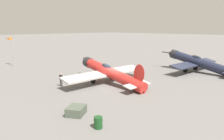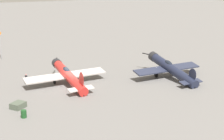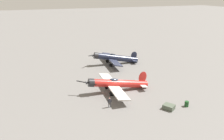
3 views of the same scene
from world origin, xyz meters
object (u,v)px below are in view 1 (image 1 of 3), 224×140
Objects in this scene: fuel_drum at (98,123)px; equipment_crate at (76,111)px; airplane_foreground at (109,72)px; windsock_mast at (8,39)px; airplane_mid_apron at (199,63)px; ground_crew_mechanic at (61,79)px.

equipment_crate is at bearing 174.48° from fuel_drum.
equipment_crate is at bearing 123.28° from airplane_foreground.
fuel_drum is 30.11m from windsock_mast.
airplane_foreground is 6.23× the size of equipment_crate.
airplane_mid_apron is 23.29m from fuel_drum.
fuel_drum is at bearing 101.03° from airplane_mid_apron.
ground_crew_mechanic is at bearing -3.15° from windsock_mast.
ground_crew_mechanic is 0.31× the size of windsock_mast.
ground_crew_mechanic is 11.53m from fuel_drum.
airplane_mid_apron is 14.63× the size of fuel_drum.
windsock_mast is at bearing 14.32° from airplane_foreground.
fuel_drum is (2.28, -23.15, -1.12)m from airplane_mid_apron.
ground_crew_mechanic is at bearing 155.45° from equipment_crate.
equipment_crate is 2.39× the size of fuel_drum.
equipment_crate is at bearing -116.54° from ground_crew_mechanic.
fuel_drum is at bearing -9.49° from windsock_mast.
equipment_crate is (4.76, -8.53, -1.07)m from airplane_foreground.
airplane_mid_apron is at bearing 33.93° from windsock_mast.
ground_crew_mechanic reaches higher than equipment_crate.
equipment_crate is at bearing -9.93° from windsock_mast.
airplane_mid_apron reaches higher than ground_crew_mechanic.
airplane_foreground is 15.33m from airplane_mid_apron.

